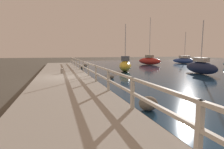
# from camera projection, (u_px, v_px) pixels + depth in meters

# --- Properties ---
(ground_plane) EXTENTS (120.00, 120.00, 0.00)m
(ground_plane) POSITION_uv_depth(u_px,v_px,m) (64.00, 81.00, 12.67)
(ground_plane) COLOR #4C473D
(dock_walkway) EXTENTS (3.83, 36.00, 0.29)m
(dock_walkway) POSITION_uv_depth(u_px,v_px,m) (64.00, 79.00, 12.66)
(dock_walkway) COLOR #9E998E
(dock_walkway) RESTS_ON ground
(railing) EXTENTS (0.10, 32.50, 0.99)m
(railing) POSITION_uv_depth(u_px,v_px,m) (88.00, 67.00, 13.09)
(railing) COLOR beige
(railing) RESTS_ON dock_walkway
(boulder_downstream) EXTENTS (0.52, 0.47, 0.39)m
(boulder_downstream) POSITION_uv_depth(u_px,v_px,m) (85.00, 65.00, 25.43)
(boulder_downstream) COLOR slate
(boulder_downstream) RESTS_ON ground
(boulder_far_strip) EXTENTS (0.68, 0.61, 0.51)m
(boulder_far_strip) POSITION_uv_depth(u_px,v_px,m) (148.00, 103.00, 6.18)
(boulder_far_strip) COLOR #666056
(boulder_far_strip) RESTS_ON ground
(boulder_near_dock) EXTENTS (0.39, 0.35, 0.29)m
(boulder_near_dock) POSITION_uv_depth(u_px,v_px,m) (82.00, 67.00, 22.23)
(boulder_near_dock) COLOR #666056
(boulder_near_dock) RESTS_ON ground
(boulder_water_edge) EXTENTS (0.37, 0.33, 0.28)m
(boulder_water_edge) POSITION_uv_depth(u_px,v_px,m) (112.00, 77.00, 13.62)
(boulder_water_edge) COLOR #666056
(boulder_water_edge) RESTS_ON ground
(mooring_bollard) EXTENTS (0.21, 0.21, 0.45)m
(mooring_bollard) POSITION_uv_depth(u_px,v_px,m) (62.00, 71.00, 14.64)
(mooring_bollard) COLOR gray
(mooring_bollard) RESTS_ON dock_walkway
(sailboat_yellow) EXTENTS (2.32, 3.47, 5.03)m
(sailboat_yellow) POSITION_uv_depth(u_px,v_px,m) (125.00, 65.00, 18.92)
(sailboat_yellow) COLOR gold
(sailboat_yellow) RESTS_ON water_surface
(sailboat_navy) EXTENTS (1.44, 4.34, 5.02)m
(sailboat_navy) POSITION_uv_depth(u_px,v_px,m) (201.00, 67.00, 16.72)
(sailboat_navy) COLOR #192347
(sailboat_navy) RESTS_ON water_surface
(sailboat_red) EXTENTS (2.85, 4.57, 7.71)m
(sailboat_red) POSITION_uv_depth(u_px,v_px,m) (149.00, 61.00, 29.23)
(sailboat_red) COLOR red
(sailboat_red) RESTS_ON water_surface
(sailboat_blue) EXTENTS (2.58, 4.98, 5.76)m
(sailboat_blue) POSITION_uv_depth(u_px,v_px,m) (184.00, 60.00, 32.40)
(sailboat_blue) COLOR #2D4C9E
(sailboat_blue) RESTS_ON water_surface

